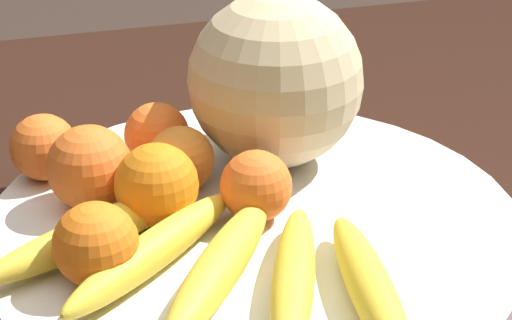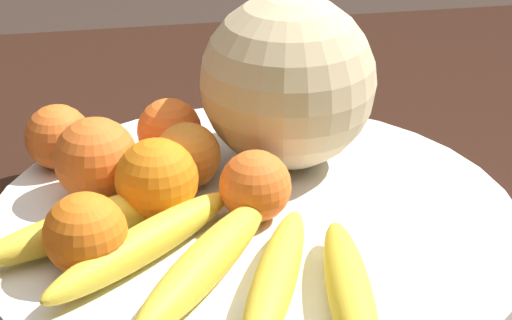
% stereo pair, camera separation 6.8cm
% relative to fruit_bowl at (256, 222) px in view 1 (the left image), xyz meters
% --- Properties ---
extents(fruit_bowl, '(0.44, 0.44, 0.02)m').
position_rel_fruit_bowl_xyz_m(fruit_bowl, '(0.00, 0.00, 0.00)').
color(fruit_bowl, white).
rests_on(fruit_bowl, kitchen_table).
extents(melon, '(0.16, 0.16, 0.16)m').
position_rel_fruit_bowl_xyz_m(melon, '(0.04, 0.09, 0.09)').
color(melon, beige).
rests_on(melon, fruit_bowl).
extents(banana_bunch, '(0.29, 0.27, 0.03)m').
position_rel_fruit_bowl_xyz_m(banana_bunch, '(-0.05, -0.08, 0.02)').
color(banana_bunch, brown).
rests_on(banana_bunch, fruit_bowl).
extents(orange_front_left, '(0.07, 0.07, 0.07)m').
position_rel_fruit_bowl_xyz_m(orange_front_left, '(-0.08, 0.01, 0.04)').
color(orange_front_left, orange).
rests_on(orange_front_left, fruit_bowl).
extents(orange_front_right, '(0.06, 0.06, 0.06)m').
position_rel_fruit_bowl_xyz_m(orange_front_right, '(-0.14, -0.06, 0.04)').
color(orange_front_right, orange).
rests_on(orange_front_right, fruit_bowl).
extents(orange_mid_center, '(0.07, 0.07, 0.07)m').
position_rel_fruit_bowl_xyz_m(orange_mid_center, '(-0.13, 0.05, 0.04)').
color(orange_mid_center, orange).
rests_on(orange_mid_center, fruit_bowl).
extents(orange_back_left, '(0.06, 0.06, 0.06)m').
position_rel_fruit_bowl_xyz_m(orange_back_left, '(-0.16, 0.11, 0.04)').
color(orange_back_left, orange).
rests_on(orange_back_left, fruit_bowl).
extents(orange_back_right, '(0.06, 0.06, 0.06)m').
position_rel_fruit_bowl_xyz_m(orange_back_right, '(-0.06, 0.11, 0.04)').
color(orange_back_right, orange).
rests_on(orange_back_right, fruit_bowl).
extents(orange_top_small, '(0.06, 0.06, 0.06)m').
position_rel_fruit_bowl_xyz_m(orange_top_small, '(-0.00, -0.01, 0.04)').
color(orange_top_small, orange).
rests_on(orange_top_small, fruit_bowl).
extents(orange_side_extra, '(0.06, 0.06, 0.06)m').
position_rel_fruit_bowl_xyz_m(orange_side_extra, '(-0.05, 0.06, 0.04)').
color(orange_side_extra, orange).
rests_on(orange_side_extra, fruit_bowl).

